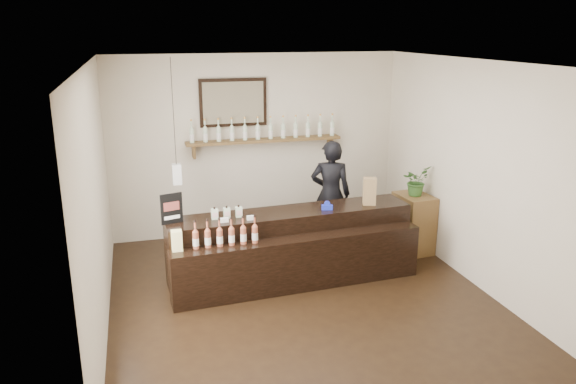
{
  "coord_description": "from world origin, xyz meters",
  "views": [
    {
      "loc": [
        -1.8,
        -5.9,
        3.16
      ],
      "look_at": [
        0.02,
        0.7,
        1.15
      ],
      "focal_mm": 35.0,
      "sensor_mm": 36.0,
      "label": 1
    }
  ],
  "objects": [
    {
      "name": "promo_sign",
      "position": [
        -1.45,
        0.62,
        1.08
      ],
      "size": [
        0.26,
        0.09,
        0.38
      ],
      "color": "black",
      "rests_on": "counter"
    },
    {
      "name": "potted_plant",
      "position": [
        2.0,
        1.03,
        1.07
      ],
      "size": [
        0.5,
        0.48,
        0.43
      ],
      "primitive_type": "imported",
      "rotation": [
        0.0,
        0.0,
        0.56
      ],
      "color": "#325D25",
      "rests_on": "side_cabinet"
    },
    {
      "name": "paper_bag",
      "position": [
        1.14,
        0.69,
        1.08
      ],
      "size": [
        0.2,
        0.17,
        0.36
      ],
      "color": "olive",
      "rests_on": "counter"
    },
    {
      "name": "tape_dispenser",
      "position": [
        0.52,
        0.62,
        0.94
      ],
      "size": [
        0.15,
        0.09,
        0.12
      ],
      "color": "#1B2CC2",
      "rests_on": "counter"
    },
    {
      "name": "room_shell",
      "position": [
        0.0,
        0.0,
        1.7
      ],
      "size": [
        5.0,
        5.0,
        5.0
      ],
      "color": "beige",
      "rests_on": "ground"
    },
    {
      "name": "shopkeeper",
      "position": [
        0.9,
        1.55,
        0.91
      ],
      "size": [
        0.77,
        0.63,
        1.82
      ],
      "primitive_type": "imported",
      "rotation": [
        0.0,
        0.0,
        2.8
      ],
      "color": "black",
      "rests_on": "ground"
    },
    {
      "name": "back_wall_decor",
      "position": [
        -0.15,
        2.37,
        1.76
      ],
      "size": [
        2.66,
        0.96,
        1.69
      ],
      "color": "brown",
      "rests_on": "ground"
    },
    {
      "name": "counter",
      "position": [
        0.04,
        0.58,
        0.42
      ],
      "size": [
        3.22,
        1.05,
        1.05
      ],
      "color": "black",
      "rests_on": "ground"
    },
    {
      "name": "ground",
      "position": [
        0.0,
        0.0,
        0.0
      ],
      "size": [
        5.0,
        5.0,
        0.0
      ],
      "primitive_type": "plane",
      "color": "black",
      "rests_on": "ground"
    },
    {
      "name": "side_cabinet",
      "position": [
        2.0,
        1.03,
        0.43
      ],
      "size": [
        0.48,
        0.62,
        0.85
      ],
      "color": "brown",
      "rests_on": "ground"
    }
  ]
}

